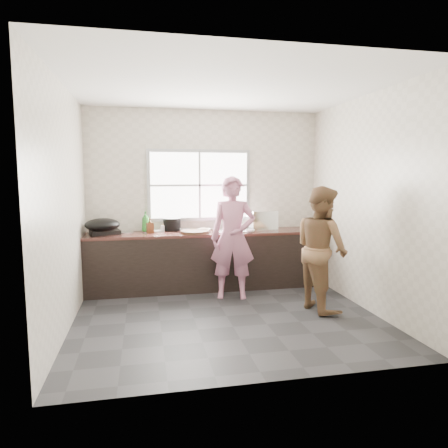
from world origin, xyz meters
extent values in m
cube|color=#262629|center=(0.00, 0.00, -0.01)|extent=(3.60, 3.20, 0.01)
cube|color=silver|center=(0.00, 0.00, 2.71)|extent=(3.60, 3.20, 0.01)
cube|color=beige|center=(0.00, 1.60, 1.35)|extent=(3.60, 0.01, 2.70)
cube|color=silver|center=(-1.80, 0.00, 1.35)|extent=(0.01, 3.20, 2.70)
cube|color=silver|center=(1.80, 0.00, 1.35)|extent=(0.01, 3.20, 2.70)
cube|color=beige|center=(0.00, -1.60, 1.35)|extent=(3.60, 0.01, 2.70)
cube|color=black|center=(0.00, 1.29, 0.41)|extent=(3.60, 0.62, 0.82)
cube|color=#391C17|center=(0.00, 1.29, 0.84)|extent=(3.60, 0.64, 0.04)
cube|color=silver|center=(0.35, 1.29, 0.86)|extent=(0.55, 0.45, 0.02)
cylinder|color=silver|center=(0.35, 1.49, 1.01)|extent=(0.02, 0.02, 0.30)
cube|color=#9EA0A5|center=(-0.10, 1.59, 1.55)|extent=(1.60, 0.05, 1.10)
cube|color=white|center=(-0.10, 1.57, 1.55)|extent=(1.50, 0.01, 1.00)
imported|color=#B96F8D|center=(0.24, 0.74, 0.79)|extent=(0.64, 0.49, 1.58)
imported|color=brown|center=(1.23, 0.04, 0.79)|extent=(0.71, 0.85, 1.57)
cylinder|color=#332114|center=(-0.23, 1.16, 0.88)|extent=(0.43, 0.43, 0.04)
cube|color=silver|center=(-0.38, 1.35, 0.90)|extent=(0.19, 0.14, 0.01)
imported|color=white|center=(-0.07, 1.28, 0.88)|extent=(0.25, 0.25, 0.05)
imported|color=white|center=(0.43, 1.38, 0.89)|extent=(0.26, 0.26, 0.07)
imported|color=silver|center=(0.58, 1.08, 0.89)|extent=(0.23, 0.23, 0.06)
cylinder|color=black|center=(-0.54, 1.52, 0.96)|extent=(0.28, 0.28, 0.19)
cylinder|color=silver|center=(-0.77, 1.46, 0.87)|extent=(0.28, 0.28, 0.02)
imported|color=#297E29|center=(-0.93, 1.49, 1.01)|extent=(0.14, 0.14, 0.30)
imported|color=#4F2813|center=(-0.87, 1.33, 0.96)|extent=(0.11, 0.11, 0.20)
imported|color=#4B2E12|center=(-0.64, 1.52, 0.94)|extent=(0.14, 0.14, 0.15)
cylinder|color=silver|center=(-0.69, 1.42, 0.91)|extent=(0.07, 0.07, 0.09)
cube|color=black|center=(-1.52, 1.38, 0.89)|extent=(0.48, 0.48, 0.06)
ellipsoid|color=black|center=(-1.53, 1.22, 1.01)|extent=(0.51, 0.51, 0.18)
cube|color=white|center=(0.82, 1.25, 1.01)|extent=(0.44, 0.33, 0.31)
cylinder|color=silver|center=(-1.23, 1.46, 0.87)|extent=(0.26, 0.26, 0.01)
cylinder|color=silver|center=(-0.87, 1.49, 0.87)|extent=(0.33, 0.33, 0.01)
camera|label=1|loc=(-0.96, -4.58, 1.70)|focal=32.00mm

